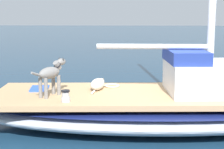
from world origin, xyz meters
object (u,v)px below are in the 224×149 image
sailboat_main (162,108)px  deck_winch (66,96)px  deck_towel (40,88)px  dog_grey (51,74)px  dog_white (98,84)px  coiled_rope (112,86)px

sailboat_main → deck_winch: deck_winch is taller
deck_towel → dog_grey: bearing=33.6°
deck_winch → deck_towel: size_ratio=0.38×
dog_grey → dog_white: (-0.65, 0.81, -0.32)m
sailboat_main → dog_white: bearing=-101.0°
dog_grey → coiled_rope: 1.47m
dog_white → deck_towel: dog_white is taller
coiled_rope → dog_white: bearing=-48.6°
dog_grey → dog_white: 1.09m
dog_white → coiled_rope: (-0.24, 0.28, -0.08)m
sailboat_main → coiled_rope: 1.19m
dog_grey → deck_towel: bearing=-146.4°
deck_winch → dog_grey: bearing=-141.4°
dog_grey → sailboat_main: bearing=100.7°
dog_grey → deck_towel: 0.80m
dog_grey → deck_winch: 0.65m
dog_grey → deck_winch: size_ratio=4.13×
deck_winch → deck_towel: deck_winch is taller
sailboat_main → dog_grey: 2.28m
sailboat_main → dog_white: 1.40m
sailboat_main → dog_white: dog_white is taller
sailboat_main → deck_winch: size_ratio=35.17×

